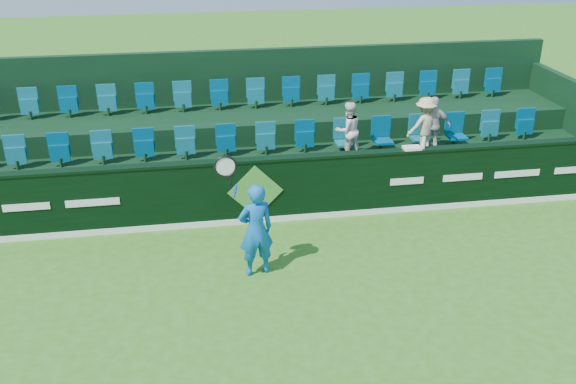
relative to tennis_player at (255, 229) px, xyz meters
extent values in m
plane|color=#336A19|center=(0.21, -2.04, -0.86)|extent=(60.00, 60.00, 0.00)
cube|color=black|center=(0.21, 1.96, -0.21)|extent=(16.00, 0.20, 1.30)
cube|color=black|center=(0.21, 1.96, 0.47)|extent=(16.00, 0.24, 0.05)
cube|color=white|center=(0.21, 1.85, -0.80)|extent=(16.00, 0.02, 0.12)
cube|color=#428D33|center=(0.21, 1.85, -0.16)|extent=(1.10, 0.02, 1.10)
cube|color=white|center=(-4.09, 1.85, -0.16)|extent=(0.85, 0.01, 0.14)
cube|color=white|center=(-2.89, 1.85, -0.16)|extent=(1.00, 0.01, 0.14)
cube|color=white|center=(3.31, 1.85, -0.16)|extent=(0.70, 0.01, 0.14)
cube|color=white|center=(4.51, 1.85, -0.16)|extent=(0.85, 0.01, 0.14)
cube|color=white|center=(5.71, 1.85, -0.16)|extent=(1.00, 0.01, 0.14)
cube|color=white|center=(6.91, 1.85, -0.16)|extent=(0.70, 0.01, 0.14)
cube|color=black|center=(0.21, 3.06, -0.46)|extent=(16.00, 2.00, 0.80)
cube|color=black|center=(0.21, 4.96, -0.21)|extent=(16.00, 1.80, 1.30)
cube|color=black|center=(0.21, 5.96, 0.44)|extent=(16.00, 0.20, 2.60)
cube|color=black|center=(8.11, 3.96, 0.14)|extent=(0.20, 4.00, 2.00)
cube|color=#106476|center=(0.21, 3.46, 0.24)|extent=(13.50, 0.50, 0.60)
cube|color=#106476|center=(0.21, 5.26, 0.74)|extent=(13.50, 0.50, 0.60)
imported|color=blue|center=(0.01, 0.00, -0.02)|extent=(0.68, 0.52, 1.68)
cylinder|color=#143FBF|center=(-0.33, -0.10, 0.78)|extent=(0.09, 0.04, 0.22)
cylinder|color=black|center=(-0.39, -0.10, 0.98)|extent=(0.08, 0.03, 0.20)
torus|color=black|center=(-0.47, -0.10, 1.22)|extent=(0.45, 0.04, 0.45)
cylinder|color=silver|center=(-0.47, -0.10, 1.22)|extent=(0.37, 0.01, 0.37)
imported|color=white|center=(2.36, 3.08, 0.56)|extent=(0.70, 0.61, 1.24)
imported|color=beige|center=(4.27, 3.08, 0.57)|extent=(0.80, 0.54, 1.27)
imported|color=beige|center=(4.08, 3.08, 0.58)|extent=(0.90, 0.63, 1.27)
cube|color=white|center=(3.40, 1.96, 0.52)|extent=(0.35, 0.23, 0.05)
cylinder|color=white|center=(3.64, 1.96, 0.61)|extent=(0.08, 0.08, 0.24)
camera|label=1|loc=(-1.00, -9.52, 5.10)|focal=40.00mm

